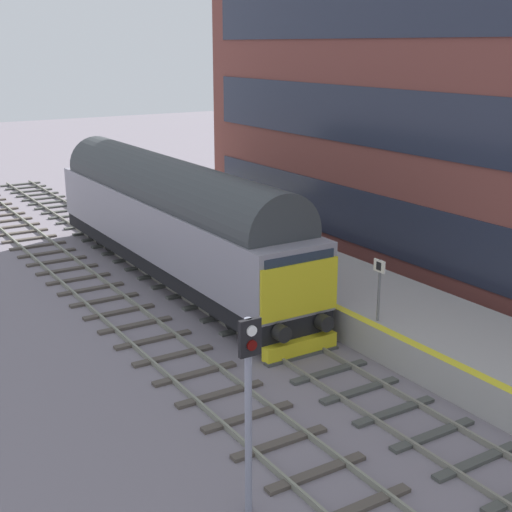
# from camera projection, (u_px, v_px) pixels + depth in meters

# --- Properties ---
(ground_plane) EXTENTS (140.00, 140.00, 0.00)m
(ground_plane) POSITION_uv_depth(u_px,v_px,m) (266.00, 335.00, 22.41)
(ground_plane) COLOR slate
(ground_plane) RESTS_ON ground
(track_main) EXTENTS (2.50, 60.00, 0.15)m
(track_main) POSITION_uv_depth(u_px,v_px,m) (266.00, 333.00, 22.40)
(track_main) COLOR gray
(track_main) RESTS_ON ground
(track_adjacent_west) EXTENTS (2.50, 60.00, 0.15)m
(track_adjacent_west) POSITION_uv_depth(u_px,v_px,m) (173.00, 356.00, 20.77)
(track_adjacent_west) COLOR gray
(track_adjacent_west) RESTS_ON ground
(station_platform) EXTENTS (4.00, 44.00, 1.01)m
(station_platform) POSITION_uv_depth(u_px,v_px,m) (355.00, 299.00, 24.10)
(station_platform) COLOR #A29F9B
(station_platform) RESTS_ON ground
(station_building) EXTENTS (5.16, 28.92, 11.83)m
(station_building) POSITION_uv_depth(u_px,v_px,m) (463.00, 124.00, 26.34)
(station_building) COLOR brown
(station_building) RESTS_ON ground
(diesel_locomotive) EXTENTS (2.74, 17.44, 4.68)m
(diesel_locomotive) POSITION_uv_depth(u_px,v_px,m) (170.00, 216.00, 27.17)
(diesel_locomotive) COLOR black
(diesel_locomotive) RESTS_ON ground
(signal_post_mid) EXTENTS (0.44, 0.22, 4.02)m
(signal_post_mid) POSITION_uv_depth(u_px,v_px,m) (249.00, 394.00, 13.22)
(signal_post_mid) COLOR gray
(signal_post_mid) RESTS_ON ground
(platform_number_sign) EXTENTS (0.10, 0.44, 1.83)m
(platform_number_sign) POSITION_uv_depth(u_px,v_px,m) (379.00, 280.00, 20.52)
(platform_number_sign) COLOR slate
(platform_number_sign) RESTS_ON station_platform
(waiting_passenger) EXTENTS (0.40, 0.50, 1.64)m
(waiting_passenger) POSITION_uv_depth(u_px,v_px,m) (317.00, 250.00, 24.45)
(waiting_passenger) COLOR #2C3232
(waiting_passenger) RESTS_ON station_platform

